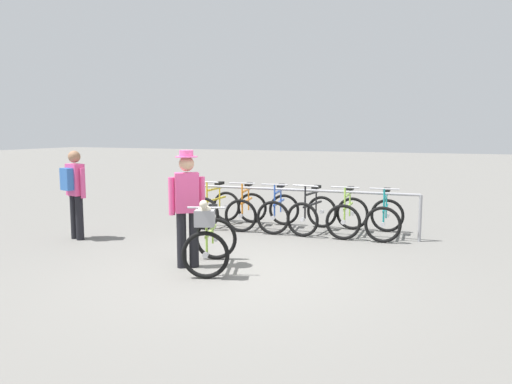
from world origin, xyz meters
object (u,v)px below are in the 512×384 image
at_px(racked_bike_black, 313,214).
at_px(racked_bike_blue, 279,212).
at_px(person_with_featured_bike, 187,204).
at_px(pedestrian_with_backpack, 75,189).
at_px(racked_bike_yellow, 216,208).
at_px(racked_bike_orange, 247,210).
at_px(racked_bike_teal, 385,218).
at_px(racked_bike_lime, 348,216).
at_px(featured_bicycle, 210,238).

bearing_deg(racked_bike_black, racked_bike_blue, -177.00).
xyz_separation_m(person_with_featured_bike, pedestrian_with_backpack, (-2.88, 0.84, -0.01)).
xyz_separation_m(racked_bike_yellow, person_with_featured_bike, (1.15, -3.08, 0.58)).
bearing_deg(racked_bike_orange, racked_bike_teal, 3.00).
bearing_deg(person_with_featured_bike, racked_bike_teal, 54.29).
distance_m(racked_bike_yellow, racked_bike_teal, 3.50).
relative_size(racked_bike_lime, person_with_featured_bike, 0.66).
distance_m(racked_bike_yellow, pedestrian_with_backpack, 2.89).
xyz_separation_m(racked_bike_black, featured_bicycle, (-0.56, -3.24, 0.12)).
bearing_deg(pedestrian_with_backpack, racked_bike_blue, 36.57).
xyz_separation_m(racked_bike_black, racked_bike_teal, (1.40, 0.07, -0.00)).
bearing_deg(pedestrian_with_backpack, racked_bike_lime, 27.88).
height_order(racked_bike_blue, pedestrian_with_backpack, pedestrian_with_backpack).
bearing_deg(featured_bicycle, racked_bike_teal, 59.41).
bearing_deg(racked_bike_lime, pedestrian_with_backpack, -152.12).
xyz_separation_m(featured_bicycle, pedestrian_with_backpack, (-3.27, 0.88, 0.45)).
distance_m(racked_bike_yellow, featured_bicycle, 3.49).
height_order(racked_bike_black, pedestrian_with_backpack, pedestrian_with_backpack).
xyz_separation_m(racked_bike_blue, racked_bike_lime, (1.40, 0.07, 0.00)).
height_order(racked_bike_black, racked_bike_teal, same).
bearing_deg(featured_bicycle, racked_bike_black, 80.19).
height_order(racked_bike_yellow, racked_bike_lime, same).
bearing_deg(racked_bike_blue, featured_bicycle, -87.53).
relative_size(racked_bike_yellow, racked_bike_teal, 0.98).
bearing_deg(person_with_featured_bike, racked_bike_blue, 85.45).
xyz_separation_m(racked_bike_orange, racked_bike_lime, (2.10, 0.11, 0.00)).
distance_m(racked_bike_blue, racked_bike_black, 0.70).
relative_size(racked_bike_black, pedestrian_with_backpack, 0.70).
distance_m(person_with_featured_bike, pedestrian_with_backpack, 3.00).
relative_size(racked_bike_lime, racked_bike_teal, 1.00).
bearing_deg(featured_bicycle, racked_bike_orange, 104.80).
distance_m(featured_bicycle, person_with_featured_bike, 0.61).
xyz_separation_m(racked_bike_yellow, racked_bike_black, (2.10, 0.11, 0.00)).
bearing_deg(racked_bike_black, pedestrian_with_backpack, -148.37).
height_order(racked_bike_black, person_with_featured_bike, person_with_featured_bike).
relative_size(racked_bike_orange, racked_bike_black, 1.05).
height_order(racked_bike_blue, racked_bike_black, same).
distance_m(racked_bike_teal, pedestrian_with_backpack, 5.79).
xyz_separation_m(racked_bike_orange, person_with_featured_bike, (0.45, -3.12, 0.58)).
bearing_deg(racked_bike_teal, featured_bicycle, -120.59).
relative_size(racked_bike_yellow, racked_bike_lime, 0.99).
bearing_deg(racked_bike_yellow, racked_bike_black, 3.00).
xyz_separation_m(racked_bike_yellow, racked_bike_blue, (1.40, 0.07, -0.00)).
xyz_separation_m(racked_bike_blue, featured_bicycle, (0.14, -3.20, 0.12)).
bearing_deg(racked_bike_orange, racked_bike_yellow, -177.00).
bearing_deg(racked_bike_teal, person_with_featured_bike, -125.71).
height_order(racked_bike_orange, featured_bicycle, featured_bicycle).
relative_size(racked_bike_blue, featured_bicycle, 0.94).
height_order(racked_bike_yellow, racked_bike_black, same).
xyz_separation_m(racked_bike_blue, pedestrian_with_backpack, (-3.13, -2.32, 0.57)).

